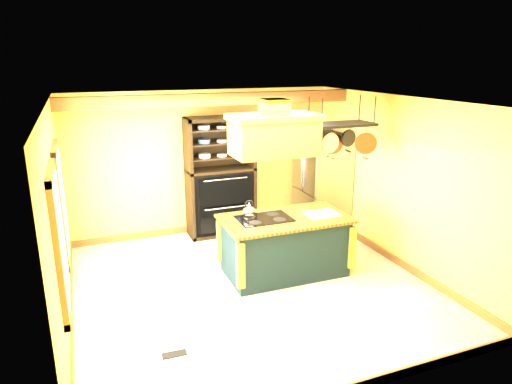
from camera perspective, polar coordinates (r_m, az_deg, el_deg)
floor at (r=6.91m, az=-0.58°, el=-11.61°), size 5.00×5.00×0.00m
ceiling at (r=6.13m, az=-0.65°, el=11.29°), size 5.00×5.00×0.00m
wall_back at (r=8.69m, az=-6.51°, el=3.69°), size 5.00×0.02×2.70m
wall_front at (r=4.31m, az=11.52°, el=-10.04°), size 5.00×0.02×2.70m
wall_left at (r=6.02m, az=-23.49°, el=-3.37°), size 0.02×5.00×2.70m
wall_right at (r=7.61m, az=17.26°, el=1.22°), size 0.02×5.00×2.70m
ceiling_beam at (r=7.74m, az=-5.22°, el=11.47°), size 5.00×0.15×0.20m
window_near at (r=5.25m, az=-23.35°, el=-5.60°), size 0.06×1.06×1.56m
window_far at (r=6.57m, az=-23.13°, el=-1.26°), size 0.06×1.06×1.56m
kitchen_island at (r=7.11m, az=3.59°, el=-6.62°), size 1.94×1.09×1.11m
range_hood at (r=6.55m, az=2.27°, el=7.41°), size 1.27×0.72×0.80m
pot_rack at (r=7.07m, az=10.63°, el=7.32°), size 1.09×0.50×0.88m
refrigerator at (r=8.82m, az=8.21°, el=0.82°), size 0.80×0.95×1.85m
hutch at (r=8.65m, az=-4.50°, el=0.38°), size 1.26×0.57×2.23m
floor_register at (r=5.59m, az=-10.19°, el=-19.32°), size 0.28×0.13×0.01m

